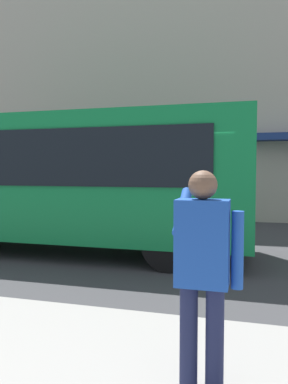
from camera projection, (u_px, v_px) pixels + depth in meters
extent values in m
plane|color=#38383A|center=(175.00, 258.00, 8.06)|extent=(60.00, 60.00, 0.00)
cube|color=#A89E8E|center=(211.00, 59.00, 14.26)|extent=(28.00, 0.80, 12.00)
cube|color=#0F7238|center=(52.00, 177.00, 8.77)|extent=(9.00, 2.50, 2.60)
cube|color=black|center=(19.00, 158.00, 7.54)|extent=(7.60, 0.06, 1.10)
cylinder|color=black|center=(189.00, 227.00, 9.08)|extent=(1.00, 0.28, 1.00)
cylinder|color=black|center=(169.00, 245.00, 6.97)|extent=(1.00, 0.28, 1.00)
cylinder|color=#1E2347|center=(215.00, 340.00, 2.91)|extent=(0.14, 0.14, 0.82)
cylinder|color=#1E2347|center=(189.00, 336.00, 2.97)|extent=(0.14, 0.14, 0.82)
cube|color=#1E4CAD|center=(202.00, 243.00, 2.90)|extent=(0.40, 0.24, 0.66)
sphere|color=brown|center=(203.00, 185.00, 2.88)|extent=(0.22, 0.22, 0.22)
cylinder|color=#1E4CAD|center=(237.00, 250.00, 2.83)|extent=(0.09, 0.09, 0.58)
cylinder|color=#1E4CAD|center=(183.00, 211.00, 3.09)|extent=(0.09, 0.48, 0.37)
cube|color=black|center=(195.00, 186.00, 3.19)|extent=(0.07, 0.01, 0.14)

